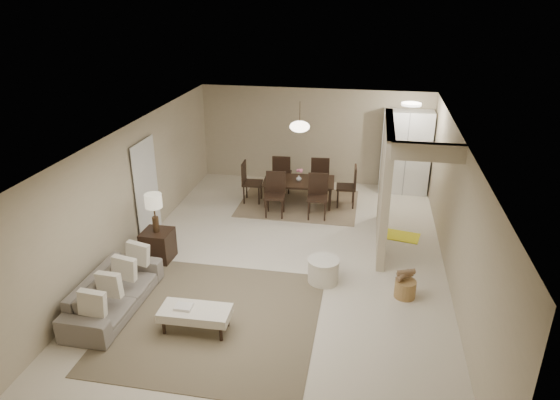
% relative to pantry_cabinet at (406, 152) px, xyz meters
% --- Properties ---
extents(floor, '(9.00, 9.00, 0.00)m').
position_rel_pantry_cabinet_xyz_m(floor, '(-2.35, -4.15, -1.05)').
color(floor, beige).
rests_on(floor, ground).
extents(ceiling, '(9.00, 9.00, 0.00)m').
position_rel_pantry_cabinet_xyz_m(ceiling, '(-2.35, -4.15, 1.45)').
color(ceiling, white).
rests_on(ceiling, back_wall).
extents(back_wall, '(6.00, 0.00, 6.00)m').
position_rel_pantry_cabinet_xyz_m(back_wall, '(-2.35, 0.35, 0.20)').
color(back_wall, tan).
rests_on(back_wall, floor).
extents(left_wall, '(0.00, 9.00, 9.00)m').
position_rel_pantry_cabinet_xyz_m(left_wall, '(-5.35, -4.15, 0.20)').
color(left_wall, tan).
rests_on(left_wall, floor).
extents(right_wall, '(0.00, 9.00, 9.00)m').
position_rel_pantry_cabinet_xyz_m(right_wall, '(0.65, -4.15, 0.20)').
color(right_wall, tan).
rests_on(right_wall, floor).
extents(partition, '(0.15, 2.50, 2.50)m').
position_rel_pantry_cabinet_xyz_m(partition, '(-0.55, -2.90, 0.20)').
color(partition, tan).
rests_on(partition, floor).
extents(doorway, '(0.04, 0.90, 2.04)m').
position_rel_pantry_cabinet_xyz_m(doorway, '(-5.32, -3.55, -0.03)').
color(doorway, black).
rests_on(doorway, floor).
extents(pantry_cabinet, '(1.20, 0.55, 2.10)m').
position_rel_pantry_cabinet_xyz_m(pantry_cabinet, '(0.00, 0.00, 0.00)').
color(pantry_cabinet, white).
rests_on(pantry_cabinet, floor).
extents(flush_light, '(0.44, 0.44, 0.05)m').
position_rel_pantry_cabinet_xyz_m(flush_light, '(-0.05, -0.95, 1.41)').
color(flush_light, white).
rests_on(flush_light, ceiling).
extents(living_rug, '(3.20, 3.20, 0.01)m').
position_rel_pantry_cabinet_xyz_m(living_rug, '(-3.11, -6.10, -1.04)').
color(living_rug, brown).
rests_on(living_rug, floor).
extents(sofa, '(2.07, 0.83, 0.60)m').
position_rel_pantry_cabinet_xyz_m(sofa, '(-4.80, -6.10, -0.75)').
color(sofa, slate).
rests_on(sofa, floor).
extents(ottoman_bench, '(1.08, 0.52, 0.38)m').
position_rel_pantry_cabinet_xyz_m(ottoman_bench, '(-3.31, -6.40, -0.74)').
color(ottoman_bench, beige).
rests_on(ottoman_bench, living_rug).
extents(side_table, '(0.55, 0.55, 0.59)m').
position_rel_pantry_cabinet_xyz_m(side_table, '(-4.75, -4.44, -0.75)').
color(side_table, black).
rests_on(side_table, floor).
extents(table_lamp, '(0.32, 0.32, 0.76)m').
position_rel_pantry_cabinet_xyz_m(table_lamp, '(-4.75, -4.44, 0.11)').
color(table_lamp, '#48321F').
rests_on(table_lamp, side_table).
extents(round_pouf, '(0.57, 0.57, 0.44)m').
position_rel_pantry_cabinet_xyz_m(round_pouf, '(-1.55, -4.67, -0.83)').
color(round_pouf, beige).
rests_on(round_pouf, floor).
extents(wicker_basket, '(0.39, 0.39, 0.31)m').
position_rel_pantry_cabinet_xyz_m(wicker_basket, '(-0.14, -4.89, -0.90)').
color(wicker_basket, brown).
rests_on(wicker_basket, floor).
extents(dining_rug, '(2.80, 2.10, 0.01)m').
position_rel_pantry_cabinet_xyz_m(dining_rug, '(-2.50, -1.29, -1.04)').
color(dining_rug, '#79624B').
rests_on(dining_rug, floor).
extents(dining_table, '(1.75, 1.05, 0.59)m').
position_rel_pantry_cabinet_xyz_m(dining_table, '(-2.50, -1.29, -0.75)').
color(dining_table, black).
rests_on(dining_table, dining_rug).
extents(dining_chairs, '(2.73, 2.04, 1.01)m').
position_rel_pantry_cabinet_xyz_m(dining_chairs, '(-2.50, -1.29, -0.55)').
color(dining_chairs, black).
rests_on(dining_chairs, dining_rug).
extents(vase, '(0.18, 0.18, 0.14)m').
position_rel_pantry_cabinet_xyz_m(vase, '(-2.50, -1.29, -0.39)').
color(vase, silver).
rests_on(vase, dining_table).
extents(yellow_mat, '(0.91, 0.66, 0.01)m').
position_rel_pantry_cabinet_xyz_m(yellow_mat, '(-0.15, -2.60, -1.04)').
color(yellow_mat, '#FEF428').
rests_on(yellow_mat, floor).
extents(pendant_light, '(0.46, 0.46, 0.71)m').
position_rel_pantry_cabinet_xyz_m(pendant_light, '(-2.50, -1.29, 0.87)').
color(pendant_light, '#48321F').
rests_on(pendant_light, ceiling).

